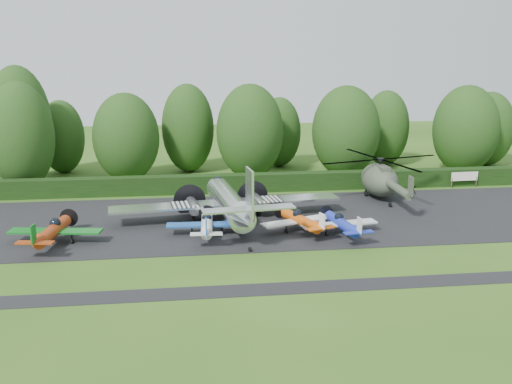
{
  "coord_description": "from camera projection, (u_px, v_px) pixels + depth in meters",
  "views": [
    {
      "loc": [
        -2.79,
        -41.01,
        15.68
      ],
      "look_at": [
        3.57,
        10.75,
        2.5
      ],
      "focal_mm": 40.0,
      "sensor_mm": 36.0,
      "label": 1
    }
  ],
  "objects": [
    {
      "name": "ground",
      "position": [
        227.0,
        259.0,
        43.63
      ],
      "size": [
        160.0,
        160.0,
        0.0
      ],
      "primitive_type": "plane",
      "color": "#2D5317",
      "rests_on": "ground"
    },
    {
      "name": "tree_8",
      "position": [
        279.0,
        132.0,
        76.88
      ],
      "size": [
        5.84,
        5.84,
        9.39
      ],
      "color": "black",
      "rests_on": "ground"
    },
    {
      "name": "tree_4",
      "position": [
        250.0,
        132.0,
        69.56
      ],
      "size": [
        8.18,
        8.18,
        11.6
      ],
      "color": "black",
      "rests_on": "ground"
    },
    {
      "name": "tree_1",
      "position": [
        488.0,
        129.0,
        77.4
      ],
      "size": [
        6.84,
        6.84,
        10.06
      ],
      "color": "black",
      "rests_on": "ground"
    },
    {
      "name": "tree_7",
      "position": [
        62.0,
        137.0,
        72.87
      ],
      "size": [
        5.75,
        5.75,
        9.37
      ],
      "color": "black",
      "rests_on": "ground"
    },
    {
      "name": "tree_3",
      "position": [
        188.0,
        128.0,
        73.28
      ],
      "size": [
        6.7,
        6.7,
        11.38
      ],
      "color": "black",
      "rests_on": "ground"
    },
    {
      "name": "taxiway_verge",
      "position": [
        233.0,
        291.0,
        37.86
      ],
      "size": [
        70.0,
        2.0,
        0.0
      ],
      "primitive_type": "cube",
      "color": "black",
      "rests_on": "ground"
    },
    {
      "name": "transport_plane",
      "position": [
        229.0,
        203.0,
        52.15
      ],
      "size": [
        21.68,
        16.63,
        6.95
      ],
      "rotation": [
        0.0,
        0.0,
        -0.12
      ],
      "color": "silver",
      "rests_on": "ground"
    },
    {
      "name": "tree_12",
      "position": [
        21.0,
        136.0,
        64.05
      ],
      "size": [
        7.3,
        7.3,
        12.22
      ],
      "color": "black",
      "rests_on": "ground"
    },
    {
      "name": "light_plane_red",
      "position": [
        53.0,
        231.0,
        46.47
      ],
      "size": [
        7.61,
        8.0,
        2.92
      ],
      "rotation": [
        0.0,
        0.0,
        0.15
      ],
      "color": "#98310E",
      "rests_on": "ground"
    },
    {
      "name": "tree_5",
      "position": [
        386.0,
        128.0,
        77.76
      ],
      "size": [
        6.29,
        6.29,
        10.22
      ],
      "color": "black",
      "rests_on": "ground"
    },
    {
      "name": "tree_2",
      "position": [
        126.0,
        137.0,
        68.13
      ],
      "size": [
        7.91,
        7.91,
        10.65
      ],
      "color": "black",
      "rests_on": "ground"
    },
    {
      "name": "light_plane_orange",
      "position": [
        301.0,
        220.0,
        49.76
      ],
      "size": [
        6.84,
        7.19,
        2.63
      ],
      "rotation": [
        0.0,
        0.0,
        -0.35
      ],
      "color": "#CB500B",
      "rests_on": "ground"
    },
    {
      "name": "tree_10",
      "position": [
        346.0,
        131.0,
        70.75
      ],
      "size": [
        8.41,
        8.41,
        11.32
      ],
      "color": "black",
      "rests_on": "ground"
    },
    {
      "name": "tree_11",
      "position": [
        466.0,
        129.0,
        72.74
      ],
      "size": [
        8.25,
        8.25,
        11.24
      ],
      "color": "black",
      "rests_on": "ground"
    },
    {
      "name": "sign_board",
      "position": [
        465.0,
        177.0,
        65.79
      ],
      "size": [
        3.25,
        0.12,
        1.83
      ],
      "rotation": [
        0.0,
        0.0,
        -0.03
      ],
      "color": "#3F3326",
      "rests_on": "ground"
    },
    {
      "name": "tree_9",
      "position": [
        20.0,
        126.0,
        66.45
      ],
      "size": [
        7.24,
        7.24,
        13.88
      ],
      "color": "black",
      "rests_on": "ground"
    },
    {
      "name": "apron",
      "position": [
        219.0,
        221.0,
        53.26
      ],
      "size": [
        70.0,
        18.0,
        0.01
      ],
      "primitive_type": "cube",
      "color": "black",
      "rests_on": "ground"
    },
    {
      "name": "light_plane_white",
      "position": [
        207.0,
        224.0,
        48.59
      ],
      "size": [
        6.92,
        7.28,
        2.66
      ],
      "rotation": [
        0.0,
        0.0,
        0.05
      ],
      "color": "silver",
      "rests_on": "ground"
    },
    {
      "name": "light_plane_blue",
      "position": [
        342.0,
        224.0,
        48.87
      ],
      "size": [
        6.75,
        7.1,
        2.59
      ],
      "rotation": [
        0.0,
        0.0,
        -0.16
      ],
      "color": "#1B2EA6",
      "rests_on": "ground"
    },
    {
      "name": "hedgerow",
      "position": [
        213.0,
        192.0,
        63.84
      ],
      "size": [
        90.0,
        1.6,
        2.0
      ],
      "primitive_type": "cube",
      "color": "black",
      "rests_on": "ground"
    },
    {
      "name": "helicopter",
      "position": [
        380.0,
        177.0,
        60.64
      ],
      "size": [
        13.63,
        15.96,
        4.39
      ],
      "rotation": [
        0.0,
        0.0,
        0.01
      ],
      "color": "#394233",
      "rests_on": "ground"
    }
  ]
}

